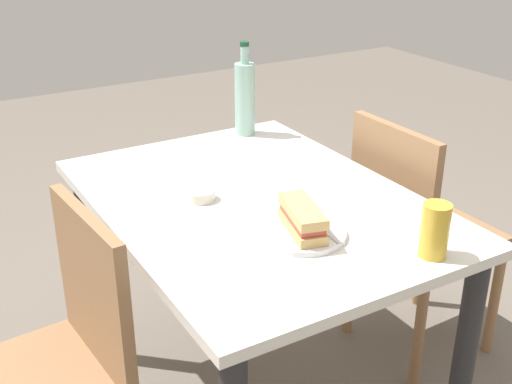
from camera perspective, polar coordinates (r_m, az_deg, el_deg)
dining_table at (r=1.89m, az=0.00°, el=-3.78°), size 1.12×0.82×0.75m
chair_far at (r=2.28m, az=13.24°, el=-2.89°), size 0.41×0.41×0.87m
chair_near at (r=1.70m, az=-16.54°, el=-13.84°), size 0.43×0.43×0.87m
plate_near at (r=1.64m, az=4.00°, el=-3.57°), size 0.22×0.22×0.01m
baguette_sandwich_near at (r=1.63m, az=4.04°, el=-2.28°), size 0.20×0.12×0.07m
knife_near at (r=1.66m, az=5.44°, el=-2.86°), size 0.18×0.03×0.01m
water_bottle at (r=2.30m, az=-0.97°, el=8.19°), size 0.07×0.07×0.32m
beer_glass at (r=1.58m, az=15.19°, el=-3.22°), size 0.07×0.07×0.13m
olive_bowl at (r=1.83m, az=-4.80°, el=-0.25°), size 0.08×0.08×0.03m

